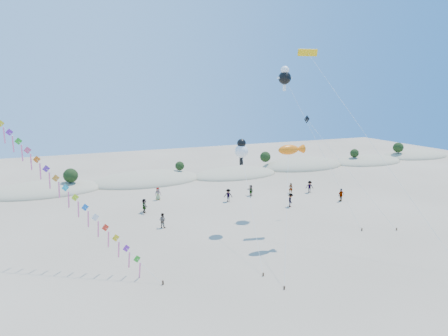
% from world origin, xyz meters
% --- Properties ---
extents(dune_ridge, '(145.30, 11.49, 5.57)m').
position_xyz_m(dune_ridge, '(1.06, 45.14, 0.11)').
color(dune_ridge, tan).
rests_on(dune_ridge, ground).
extents(kite_train, '(20.34, 20.02, 21.52)m').
position_xyz_m(kite_train, '(-16.18, 20.25, 11.11)').
color(kite_train, '#3F2D1E').
rests_on(kite_train, ground).
extents(fish_kite, '(6.86, 8.69, 10.14)m').
position_xyz_m(fish_kite, '(8.45, 13.36, 9.62)').
color(fish_kite, '#3F2D1E').
rests_on(fish_kite, ground).
extents(cartoon_kite_low, '(3.70, 11.58, 10.25)m').
position_xyz_m(cartoon_kite_low, '(5.48, 18.58, 9.06)').
color(cartoon_kite_low, '#3F2D1E').
rests_on(cartoon_kite_low, ground).
extents(cartoon_kite_high, '(5.57, 10.79, 18.29)m').
position_xyz_m(cartoon_kite_high, '(13.19, 22.74, 17.00)').
color(cartoon_kite_high, '#3F2D1E').
rests_on(cartoon_kite_high, ground).
extents(parafoil_kite, '(6.13, 17.64, 19.83)m').
position_xyz_m(parafoil_kite, '(13.32, 17.80, 18.96)').
color(parafoil_kite, '#3F2D1E').
rests_on(parafoil_kite, ground).
extents(dark_kite, '(6.36, 9.91, 12.39)m').
position_xyz_m(dark_kite, '(17.18, 18.38, 8.55)').
color(dark_kite, '#3F2D1E').
rests_on(dark_kite, ground).
extents(beachgoers, '(27.44, 11.98, 1.86)m').
position_xyz_m(beachgoers, '(9.77, 27.40, 0.90)').
color(beachgoers, slate).
rests_on(beachgoers, ground).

